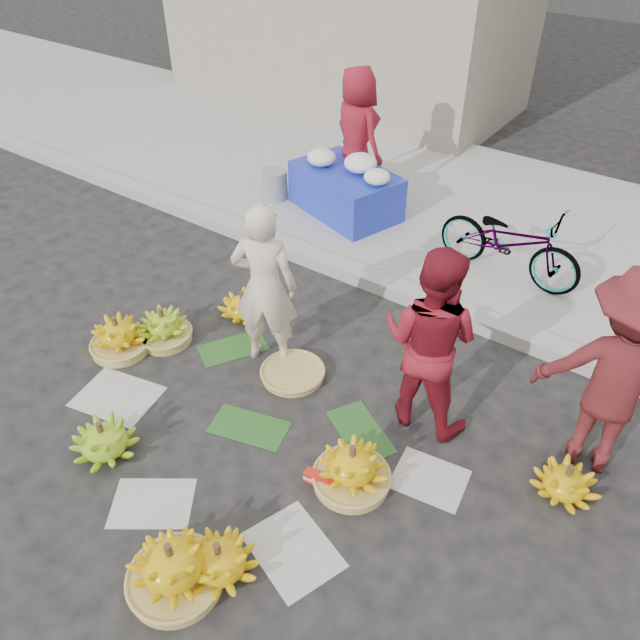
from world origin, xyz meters
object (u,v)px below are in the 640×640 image
Objects in this scene: flower_table at (346,188)px; banana_bunch_0 at (118,337)px; vendor_cream at (265,287)px; banana_bunch_4 at (352,468)px; bicycle at (510,241)px.

banana_bunch_0 is at bearing -77.79° from flower_table.
vendor_cream is 2.84m from flower_table.
flower_table is (-2.34, 3.47, 0.27)m from banana_bunch_4.
bicycle is at bearing -143.87° from vendor_cream.
flower_table is at bearing 84.16° from banana_bunch_0.
vendor_cream reaches higher than bicycle.
bicycle reaches higher than banana_bunch_0.
vendor_cream is (-1.46, 0.80, 0.63)m from banana_bunch_4.
banana_bunch_0 is 2.69m from banana_bunch_4.
bicycle is (2.23, -0.22, 0.10)m from flower_table.
vendor_cream is at bearing 154.86° from bicycle.
bicycle is at bearing 12.33° from flower_table.
banana_bunch_4 is at bearing -0.80° from banana_bunch_0.
bicycle is (-0.11, 3.25, 0.37)m from banana_bunch_4.
banana_bunch_0 is at bearing 144.93° from bicycle.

